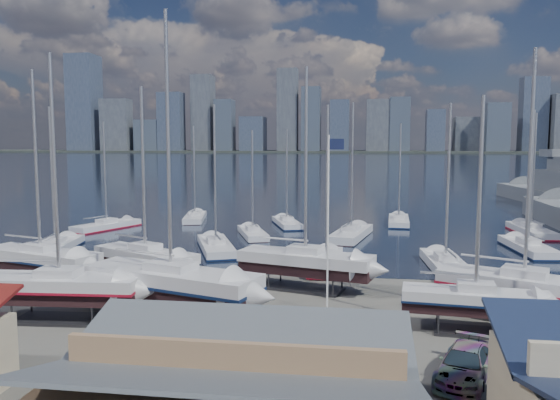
# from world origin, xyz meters

# --- Properties ---
(ground) EXTENTS (1400.00, 1400.00, 0.00)m
(ground) POSITION_xyz_m (0.00, -10.00, 0.00)
(ground) COLOR #605E59
(ground) RESTS_ON ground
(water) EXTENTS (1400.00, 600.00, 0.40)m
(water) POSITION_xyz_m (0.00, 300.00, -0.15)
(water) COLOR #1B263F
(water) RESTS_ON ground
(far_shore) EXTENTS (1400.00, 80.00, 2.20)m
(far_shore) POSITION_xyz_m (0.00, 560.00, 1.10)
(far_shore) COLOR #2D332D
(far_shore) RESTS_ON ground
(skyline) EXTENTS (639.14, 43.80, 107.69)m
(skyline) POSITION_xyz_m (-7.83, 553.76, 39.09)
(skyline) COLOR #475166
(skyline) RESTS_ON far_shore
(shed_grey) EXTENTS (12.60, 8.40, 4.17)m
(shed_grey) POSITION_xyz_m (0.00, -26.00, 2.15)
(shed_grey) COLOR #8C6B4C
(shed_grey) RESTS_ON ground
(sailboat_cradle_0) EXTENTS (10.39, 5.66, 16.17)m
(sailboat_cradle_0) POSITION_xyz_m (-19.44, -6.01, 2.08)
(sailboat_cradle_0) COLOR #2D2D33
(sailboat_cradle_0) RESTS_ON ground
(sailboat_cradle_1) EXTENTS (10.11, 3.42, 16.08)m
(sailboat_cradle_1) POSITION_xyz_m (-13.69, -13.31, 2.07)
(sailboat_cradle_1) COLOR #2D2D33
(sailboat_cradle_1) RESTS_ON ground
(sailboat_cradle_2) EXTENTS (9.33, 6.43, 15.03)m
(sailboat_cradle_2) POSITION_xyz_m (-11.85, -4.21, 2.03)
(sailboat_cradle_2) COLOR #2D2D33
(sailboat_cradle_2) RESTS_ON ground
(sailboat_cradle_3) EXTENTS (12.12, 6.76, 18.67)m
(sailboat_cradle_3) POSITION_xyz_m (-7.14, -11.81, 2.21)
(sailboat_cradle_3) COLOR #2D2D33
(sailboat_cradle_3) RESTS_ON ground
(sailboat_cradle_4) EXTENTS (10.34, 5.34, 16.23)m
(sailboat_cradle_4) POSITION_xyz_m (0.50, -4.21, 2.09)
(sailboat_cradle_4) COLOR #2D2D33
(sailboat_cradle_4) RESTS_ON ground
(sailboat_cradle_5) EXTENTS (8.39, 3.17, 13.44)m
(sailboat_cradle_5) POSITION_xyz_m (10.94, -12.17, 1.94)
(sailboat_cradle_5) COLOR #2D2D33
(sailboat_cradle_5) RESTS_ON ground
(sailboat_cradle_6) EXTENTS (10.37, 6.92, 16.35)m
(sailboat_cradle_6) POSITION_xyz_m (14.32, -9.46, 2.09)
(sailboat_cradle_6) COLOR #2D2D33
(sailboat_cradle_6) RESTS_ON ground
(sailboat_moored_0) EXTENTS (4.58, 10.38, 15.01)m
(sailboat_moored_0) POSITION_xyz_m (-25.53, 6.29, 0.31)
(sailboat_moored_0) COLOR black
(sailboat_moored_0) RESTS_ON water
(sailboat_moored_1) EXTENTS (6.05, 9.72, 14.09)m
(sailboat_moored_1) POSITION_xyz_m (-26.87, 20.41, 0.31)
(sailboat_moored_1) COLOR black
(sailboat_moored_1) RESTS_ON water
(sailboat_moored_2) EXTENTS (4.34, 9.46, 13.79)m
(sailboat_moored_2) POSITION_xyz_m (-18.12, 29.33, 0.32)
(sailboat_moored_2) COLOR black
(sailboat_moored_2) RESTS_ON water
(sailboat_moored_3) EXTENTS (6.37, 10.53, 15.24)m
(sailboat_moored_3) POSITION_xyz_m (-9.73, 8.77, 0.31)
(sailboat_moored_3) COLOR black
(sailboat_moored_3) RESTS_ON water
(sailboat_moored_4) EXTENTS (5.18, 8.79, 12.83)m
(sailboat_moored_4) POSITION_xyz_m (-7.69, 17.68, 0.32)
(sailboat_moored_4) COLOR black
(sailboat_moored_4) RESTS_ON water
(sailboat_moored_5) EXTENTS (5.14, 9.15, 13.19)m
(sailboat_moored_5) POSITION_xyz_m (-4.81, 26.18, 0.31)
(sailboat_moored_5) COLOR black
(sailboat_moored_5) RESTS_ON water
(sailboat_moored_6) EXTENTS (2.89, 9.89, 14.73)m
(sailboat_moored_6) POSITION_xyz_m (1.62, 3.42, 0.31)
(sailboat_moored_6) COLOR black
(sailboat_moored_6) RESTS_ON water
(sailboat_moored_7) EXTENTS (5.12, 11.00, 16.03)m
(sailboat_moored_7) POSITION_xyz_m (3.62, 18.18, 0.32)
(sailboat_moored_7) COLOR black
(sailboat_moored_7) RESTS_ON water
(sailboat_moored_8) EXTENTS (3.21, 9.52, 14.01)m
(sailboat_moored_8) POSITION_xyz_m (9.77, 29.97, 0.31)
(sailboat_moored_8) COLOR black
(sailboat_moored_8) RESTS_ON water
(sailboat_moored_9) EXTENTS (3.31, 9.94, 14.80)m
(sailboat_moored_9) POSITION_xyz_m (11.81, 3.91, 0.32)
(sailboat_moored_9) COLOR black
(sailboat_moored_9) RESTS_ON water
(sailboat_moored_10) EXTENTS (3.55, 10.01, 14.68)m
(sailboat_moored_10) POSITION_xyz_m (21.16, 12.90, 0.31)
(sailboat_moored_10) COLOR black
(sailboat_moored_10) RESTS_ON water
(sailboat_moored_11) EXTENTS (3.34, 10.14, 14.95)m
(sailboat_moored_11) POSITION_xyz_m (24.68, 23.75, 0.31)
(sailboat_moored_11) COLOR black
(sailboat_moored_11) RESTS_ON water
(car_a) EXTENTS (2.95, 4.65, 1.48)m
(car_a) POSITION_xyz_m (-4.17, -17.90, 0.74)
(car_a) COLOR gray
(car_a) RESTS_ON ground
(car_b) EXTENTS (4.59, 1.75, 1.49)m
(car_b) POSITION_xyz_m (-1.33, -21.25, 0.75)
(car_b) COLOR gray
(car_b) RESTS_ON ground
(car_c) EXTENTS (2.60, 4.79, 1.28)m
(car_c) POSITION_xyz_m (-0.52, -20.14, 0.64)
(car_c) COLOR gray
(car_c) RESTS_ON ground
(car_d) EXTENTS (3.81, 5.61, 1.51)m
(car_d) POSITION_xyz_m (9.20, -18.57, 0.75)
(car_d) COLOR gray
(car_d) RESTS_ON ground
(flagpole) EXTENTS (1.00, 0.12, 11.32)m
(flagpole) POSITION_xyz_m (2.48, -9.61, 6.48)
(flagpole) COLOR white
(flagpole) RESTS_ON ground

